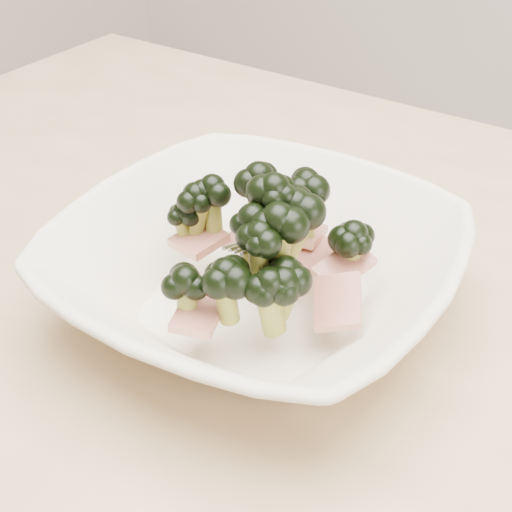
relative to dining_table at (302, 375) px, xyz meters
name	(u,v)px	position (x,y,z in m)	size (l,w,h in m)	color
dining_table	(302,375)	(0.00, 0.00, 0.00)	(1.20, 0.80, 0.75)	tan
broccoli_dish	(257,265)	(-0.02, -0.04, 0.14)	(0.31, 0.31, 0.13)	#ECE2C8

